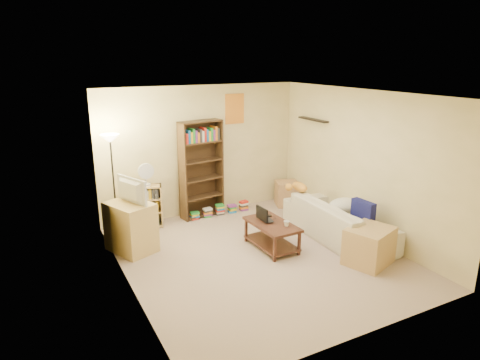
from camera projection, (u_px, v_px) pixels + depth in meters
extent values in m
plane|color=#CAAA97|center=(259.00, 256.00, 6.69)|extent=(4.50, 4.50, 0.00)
cube|color=beige|center=(201.00, 151.00, 8.26)|extent=(4.00, 0.04, 2.50)
cube|color=beige|center=(369.00, 233.00, 4.43)|extent=(4.00, 0.04, 2.50)
cube|color=beige|center=(124.00, 200.00, 5.45)|extent=(0.04, 4.50, 2.50)
cube|color=beige|center=(362.00, 164.00, 7.23)|extent=(0.04, 4.50, 2.50)
cube|color=white|center=(261.00, 94.00, 6.00)|extent=(4.00, 4.50, 0.04)
cube|color=red|center=(235.00, 109.00, 8.36)|extent=(0.40, 0.02, 0.58)
cube|color=black|center=(313.00, 120.00, 8.14)|extent=(0.12, 0.80, 0.03)
imported|color=beige|center=(338.00, 220.00, 7.28)|extent=(2.24, 0.99, 0.64)
cube|color=#131656|center=(363.00, 212.00, 6.84)|extent=(0.15, 0.43, 0.38)
ellipsoid|color=silver|center=(344.00, 205.00, 7.33)|extent=(0.59, 0.42, 0.25)
ellipsoid|color=gold|center=(300.00, 187.00, 7.80)|extent=(0.40, 0.19, 0.16)
sphere|color=gold|center=(289.00, 187.00, 7.69)|extent=(0.14, 0.14, 0.14)
cube|color=#47241B|center=(272.00, 224.00, 6.87)|extent=(0.57, 0.99, 0.04)
cube|color=#47241B|center=(272.00, 243.00, 6.96)|extent=(0.54, 0.94, 0.03)
cube|color=#47241B|center=(275.00, 249.00, 6.45)|extent=(0.04, 0.04, 0.43)
cube|color=#47241B|center=(299.00, 242.00, 6.67)|extent=(0.04, 0.04, 0.43)
cube|color=#47241B|center=(246.00, 229.00, 7.17)|extent=(0.04, 0.04, 0.43)
cube|color=#47241B|center=(269.00, 224.00, 7.39)|extent=(0.04, 0.04, 0.43)
imported|color=black|center=(269.00, 219.00, 6.99)|extent=(0.41, 0.31, 0.03)
cube|color=white|center=(262.00, 214.00, 6.90)|extent=(0.02, 0.33, 0.22)
imported|color=white|center=(287.00, 224.00, 6.73)|extent=(0.12, 0.12, 0.09)
cube|color=black|center=(267.00, 215.00, 7.18)|extent=(0.11, 0.18, 0.02)
cube|color=#D7B568|center=(131.00, 227.00, 6.79)|extent=(0.78, 0.89, 0.80)
imported|color=black|center=(128.00, 191.00, 6.62)|extent=(0.76, 0.58, 0.40)
cube|color=#432E1A|center=(201.00, 170.00, 8.14)|extent=(0.87, 0.40, 1.87)
cube|color=tan|center=(145.00, 207.00, 7.73)|extent=(0.65, 0.40, 0.78)
cylinder|color=silver|center=(146.00, 185.00, 7.62)|extent=(0.16, 0.16, 0.04)
cylinder|color=silver|center=(146.00, 179.00, 7.59)|extent=(0.02, 0.02, 0.16)
cylinder|color=silver|center=(146.00, 171.00, 7.52)|extent=(0.28, 0.06, 0.28)
cylinder|color=black|center=(118.00, 238.00, 7.34)|extent=(0.27, 0.27, 0.03)
cylinder|color=black|center=(114.00, 191.00, 7.11)|extent=(0.03, 0.03, 1.70)
cone|color=#FFE6C6|center=(110.00, 138.00, 6.86)|extent=(0.31, 0.31, 0.13)
cube|color=tan|center=(287.00, 193.00, 8.93)|extent=(0.57, 0.57, 0.51)
cube|color=tan|center=(369.00, 246.00, 6.40)|extent=(0.82, 0.75, 0.56)
cube|color=red|center=(194.00, 216.00, 8.18)|extent=(0.17, 0.13, 0.15)
cube|color=#1966B2|center=(207.00, 213.00, 8.30)|extent=(0.17, 0.13, 0.18)
cube|color=gold|center=(220.00, 210.00, 8.42)|extent=(0.17, 0.13, 0.21)
cube|color=#268C33|center=(232.00, 208.00, 8.54)|extent=(0.17, 0.13, 0.16)
cube|color=#7F338C|center=(244.00, 206.00, 8.66)|extent=(0.17, 0.13, 0.20)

